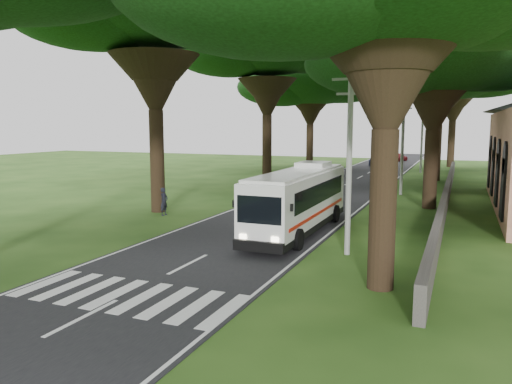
{
  "coord_description": "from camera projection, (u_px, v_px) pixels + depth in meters",
  "views": [
    {
      "loc": [
        9.85,
        -14.8,
        5.53
      ],
      "look_at": [
        0.44,
        8.01,
        2.2
      ],
      "focal_mm": 35.0,
      "sensor_mm": 36.0,
      "label": 1
    }
  ],
  "objects": [
    {
      "name": "pole_near",
      "position": [
        349.0,
        157.0,
        20.88
      ],
      "size": [
        1.6,
        0.24,
        8.0
      ],
      "color": "gray",
      "rests_on": "ground"
    },
    {
      "name": "road",
      "position": [
        330.0,
        193.0,
        40.92
      ],
      "size": [
        8.0,
        120.0,
        0.04
      ],
      "primitive_type": "cube",
      "color": "black",
      "rests_on": "ground"
    },
    {
      "name": "tree_l_midb",
      "position": [
        267.0,
        42.0,
        46.58
      ],
      "size": [
        15.13,
        15.13,
        16.55
      ],
      "color": "black",
      "rests_on": "ground"
    },
    {
      "name": "tree_r_midb",
      "position": [
        440.0,
        66.0,
        48.5
      ],
      "size": [
        16.11,
        16.11,
        14.66
      ],
      "color": "black",
      "rests_on": "ground"
    },
    {
      "name": "ground",
      "position": [
        160.0,
        279.0,
        18.02
      ],
      "size": [
        140.0,
        140.0,
        0.0
      ],
      "primitive_type": "plane",
      "color": "#204112",
      "rests_on": "ground"
    },
    {
      "name": "crosswalk",
      "position": [
        126.0,
        296.0,
        16.19
      ],
      "size": [
        8.0,
        3.0,
        0.01
      ],
      "primitive_type": "cube",
      "color": "silver",
      "rests_on": "ground"
    },
    {
      "name": "distant_car_b",
      "position": [
        376.0,
        161.0,
        67.53
      ],
      "size": [
        1.57,
        4.19,
        1.37
      ],
      "primitive_type": "imported",
      "rotation": [
        0.0,
        0.0,
        0.03
      ],
      "color": "navy",
      "rests_on": "road"
    },
    {
      "name": "property_wall",
      "position": [
        447.0,
        193.0,
        36.52
      ],
      "size": [
        0.35,
        50.0,
        1.2
      ],
      "primitive_type": "cube",
      "color": "#383533",
      "rests_on": "ground"
    },
    {
      "name": "tree_r_far",
      "position": [
        455.0,
        73.0,
        64.47
      ],
      "size": [
        13.63,
        13.63,
        15.28
      ],
      "color": "black",
      "rests_on": "ground"
    },
    {
      "name": "pole_far",
      "position": [
        422.0,
        137.0,
        57.52
      ],
      "size": [
        1.6,
        0.24,
        8.0
      ],
      "color": "gray",
      "rests_on": "ground"
    },
    {
      "name": "distant_car_a",
      "position": [
        337.0,
        171.0,
        53.74
      ],
      "size": [
        1.64,
        3.59,
        1.19
      ],
      "primitive_type": "imported",
      "rotation": [
        0.0,
        0.0,
        3.21
      ],
      "color": "silver",
      "rests_on": "road"
    },
    {
      "name": "distant_car_c",
      "position": [
        398.0,
        157.0,
        76.26
      ],
      "size": [
        2.98,
        4.51,
        1.21
      ],
      "primitive_type": "imported",
      "rotation": [
        0.0,
        0.0,
        2.81
      ],
      "color": "maroon",
      "rests_on": "road"
    },
    {
      "name": "tree_r_mida",
      "position": [
        436.0,
        47.0,
        31.92
      ],
      "size": [
        14.6,
        14.6,
        13.66
      ],
      "color": "black",
      "rests_on": "ground"
    },
    {
      "name": "tree_l_far",
      "position": [
        311.0,
        79.0,
        63.69
      ],
      "size": [
        16.2,
        16.2,
        14.84
      ],
      "color": "black",
      "rests_on": "ground"
    },
    {
      "name": "coach_bus",
      "position": [
        299.0,
        199.0,
        25.66
      ],
      "size": [
        2.57,
        10.86,
        3.2
      ],
      "rotation": [
        0.0,
        0.0,
        -0.0
      ],
      "color": "white",
      "rests_on": "ground"
    },
    {
      "name": "pedestrian",
      "position": [
        164.0,
        202.0,
        30.6
      ],
      "size": [
        0.43,
        0.64,
        1.71
      ],
      "primitive_type": "imported",
      "rotation": [
        0.0,
        0.0,
        1.53
      ],
      "color": "black",
      "rests_on": "ground"
    },
    {
      "name": "pole_mid",
      "position": [
        403.0,
        142.0,
        39.2
      ],
      "size": [
        1.6,
        0.24,
        8.0
      ],
      "color": "gray",
      "rests_on": "ground"
    }
  ]
}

